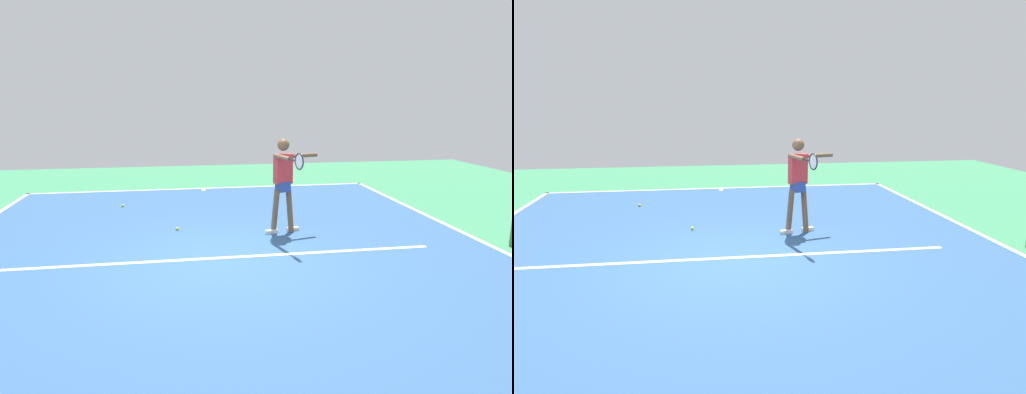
# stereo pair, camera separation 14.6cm
# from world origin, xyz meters

# --- Properties ---
(ground_plane) EXTENTS (21.83, 21.83, 0.00)m
(ground_plane) POSITION_xyz_m (0.00, 0.00, 0.00)
(ground_plane) COLOR #388456
(court_surface) EXTENTS (9.75, 12.65, 0.00)m
(court_surface) POSITION_xyz_m (0.00, 0.00, 0.00)
(court_surface) COLOR #2D5484
(court_surface) RESTS_ON ground_plane
(court_line_baseline_near) EXTENTS (9.75, 0.10, 0.01)m
(court_line_baseline_near) POSITION_xyz_m (0.00, -6.27, 0.00)
(court_line_baseline_near) COLOR white
(court_line_baseline_near) RESTS_ON ground_plane
(court_line_sideline_left) EXTENTS (0.10, 12.65, 0.01)m
(court_line_sideline_left) POSITION_xyz_m (-4.82, 0.00, 0.00)
(court_line_sideline_left) COLOR white
(court_line_sideline_left) RESTS_ON ground_plane
(court_line_service) EXTENTS (7.31, 0.10, 0.01)m
(court_line_service) POSITION_xyz_m (0.00, -0.25, 0.00)
(court_line_service) COLOR white
(court_line_service) RESTS_ON ground_plane
(court_line_centre_mark) EXTENTS (0.10, 0.30, 0.01)m
(court_line_centre_mark) POSITION_xyz_m (0.00, -6.07, 0.00)
(court_line_centre_mark) COLOR white
(court_line_centre_mark) RESTS_ON ground_plane
(tennis_player) EXTENTS (1.09, 1.31, 1.85)m
(tennis_player) POSITION_xyz_m (-1.33, -1.51, 1.08)
(tennis_player) COLOR brown
(tennis_player) RESTS_ON ground_plane
(tennis_ball_near_player) EXTENTS (0.07, 0.07, 0.07)m
(tennis_ball_near_player) POSITION_xyz_m (2.05, -4.25, 0.03)
(tennis_ball_near_player) COLOR #CCE033
(tennis_ball_near_player) RESTS_ON ground_plane
(tennis_ball_near_service_line) EXTENTS (0.07, 0.07, 0.07)m
(tennis_ball_near_service_line) POSITION_xyz_m (0.74, -2.01, 0.03)
(tennis_ball_near_service_line) COLOR #CCE033
(tennis_ball_near_service_line) RESTS_ON ground_plane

